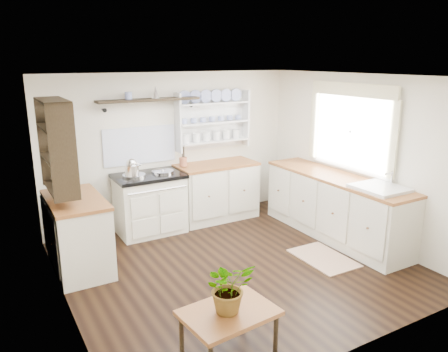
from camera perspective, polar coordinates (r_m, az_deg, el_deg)
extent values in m
cube|color=black|center=(5.55, 1.68, -11.57)|extent=(4.00, 3.80, 0.01)
cube|color=#ECE6CC|center=(6.78, -6.68, 3.61)|extent=(4.00, 0.02, 2.30)
cube|color=#ECE6CC|center=(6.39, 17.24, 2.31)|extent=(0.02, 3.80, 2.30)
cube|color=#ECE6CC|center=(4.47, -20.67, -3.39)|extent=(0.02, 3.80, 2.30)
cube|color=white|center=(4.96, 1.89, 12.89)|extent=(4.00, 3.80, 0.01)
cube|color=white|center=(6.40, 16.26, 5.60)|extent=(0.04, 1.40, 1.00)
cube|color=white|center=(6.38, 16.14, 5.59)|extent=(0.02, 1.50, 1.10)
cube|color=#F0EDC0|center=(6.31, 16.40, 10.77)|extent=(0.04, 1.55, 0.18)
cube|color=white|center=(6.49, -9.64, -3.76)|extent=(0.94, 0.61, 0.83)
cube|color=black|center=(6.36, -9.81, -0.01)|extent=(0.98, 0.65, 0.05)
cylinder|color=silver|center=(6.29, -11.68, 0.08)|extent=(0.32, 0.32, 0.03)
cylinder|color=silver|center=(6.43, -8.02, 0.58)|extent=(0.32, 0.32, 0.03)
cylinder|color=silver|center=(6.08, -8.62, -1.84)|extent=(0.85, 0.02, 0.02)
cube|color=beige|center=(6.95, -0.98, -2.04)|extent=(1.25, 0.60, 0.88)
cube|color=brown|center=(6.84, -0.99, 1.48)|extent=(1.27, 0.63, 0.04)
cube|color=beige|center=(6.44, 14.27, -3.96)|extent=(0.60, 2.40, 0.88)
cube|color=brown|center=(6.31, 14.53, -0.18)|extent=(0.62, 2.43, 0.04)
cube|color=white|center=(5.85, 19.58, -2.61)|extent=(0.55, 0.60, 0.28)
cylinder|color=silver|center=(5.94, 21.02, -0.46)|extent=(0.02, 0.02, 0.22)
cube|color=beige|center=(5.59, -18.54, -7.26)|extent=(0.60, 1.10, 0.88)
cube|color=brown|center=(5.44, -18.93, -2.96)|extent=(0.62, 1.13, 0.04)
cube|color=white|center=(6.98, -1.78, 7.36)|extent=(1.20, 0.03, 0.90)
cube|color=white|center=(6.90, -1.42, 7.27)|extent=(1.20, 0.22, 0.02)
cylinder|color=navy|center=(6.88, -1.48, 9.51)|extent=(0.20, 0.02, 0.20)
cube|color=black|center=(6.41, -9.76, 9.79)|extent=(1.50, 0.24, 0.04)
cone|color=black|center=(6.29, -15.55, 8.35)|extent=(0.06, 0.20, 0.06)
cone|color=black|center=(6.73, -4.67, 9.26)|extent=(0.06, 0.20, 0.06)
cube|color=black|center=(5.26, -21.04, 3.78)|extent=(0.28, 0.80, 1.05)
cylinder|color=#9F583A|center=(6.65, -5.36, 1.88)|extent=(0.11, 0.11, 0.13)
cube|color=brown|center=(3.89, 0.64, -17.45)|extent=(0.83, 0.62, 0.04)
cylinder|color=black|center=(4.01, -5.58, -19.98)|extent=(0.04, 0.04, 0.38)
cylinder|color=black|center=(4.04, 6.79, -19.79)|extent=(0.04, 0.04, 0.38)
cylinder|color=black|center=(4.32, 2.59, -17.07)|extent=(0.04, 0.04, 0.38)
imported|color=#3F7233|center=(3.76, 0.65, -14.27)|extent=(0.44, 0.39, 0.46)
cube|color=#A1785D|center=(5.85, 12.86, -10.41)|extent=(0.56, 0.86, 0.02)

